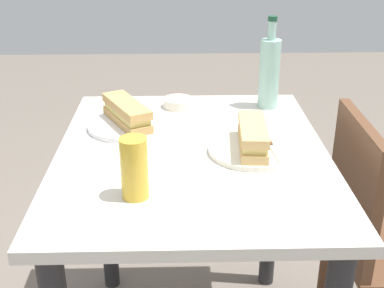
{
  "coord_description": "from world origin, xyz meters",
  "views": [
    {
      "loc": [
        1.29,
        -0.04,
        1.39
      ],
      "look_at": [
        0.0,
        0.0,
        0.8
      ],
      "focal_mm": 48.61,
      "sensor_mm": 36.0,
      "label": 1
    }
  ],
  "objects": [
    {
      "name": "olive_bowl",
      "position": [
        -0.34,
        -0.04,
        0.79
      ],
      "size": [
        0.1,
        0.1,
        0.03
      ],
      "primitive_type": "cylinder",
      "color": "silver",
      "rests_on": "dining_table"
    },
    {
      "name": "knife_far",
      "position": [
        0.01,
        0.22,
        0.8
      ],
      "size": [
        0.18,
        0.03,
        0.01
      ],
      "color": "silver",
      "rests_on": "plate_far"
    },
    {
      "name": "plate_far",
      "position": [
        0.02,
        0.16,
        0.79
      ],
      "size": [
        0.24,
        0.24,
        0.01
      ],
      "primitive_type": "cylinder",
      "color": "silver",
      "rests_on": "dining_table"
    },
    {
      "name": "dining_table",
      "position": [
        0.0,
        0.0,
        0.63
      ],
      "size": [
        0.91,
        0.74,
        0.78
      ],
      "color": "beige",
      "rests_on": "ground"
    },
    {
      "name": "beer_glass",
      "position": [
        0.24,
        -0.14,
        0.85
      ],
      "size": [
        0.06,
        0.06,
        0.15
      ],
      "primitive_type": "cylinder",
      "color": "gold",
      "rests_on": "dining_table"
    },
    {
      "name": "chair_far",
      "position": [
        -0.0,
        0.57,
        0.49
      ],
      "size": [
        0.41,
        0.41,
        0.86
      ],
      "color": "brown",
      "rests_on": "ground"
    },
    {
      "name": "baguette_sandwich_far",
      "position": [
        0.02,
        0.16,
        0.83
      ],
      "size": [
        0.22,
        0.08,
        0.07
      ],
      "color": "tan",
      "rests_on": "plate_far"
    },
    {
      "name": "knife_near",
      "position": [
        -0.2,
        -0.15,
        0.8
      ],
      "size": [
        0.17,
        0.09,
        0.01
      ],
      "color": "silver",
      "rests_on": "plate_near"
    },
    {
      "name": "water_bottle",
      "position": [
        -0.34,
        0.26,
        0.9
      ],
      "size": [
        0.07,
        0.07,
        0.3
      ],
      "color": "#99C6B7",
      "rests_on": "dining_table"
    },
    {
      "name": "plate_near",
      "position": [
        -0.17,
        -0.19,
        0.79
      ],
      "size": [
        0.24,
        0.24,
        0.01
      ],
      "primitive_type": "cylinder",
      "color": "white",
      "rests_on": "dining_table"
    },
    {
      "name": "baguette_sandwich_near",
      "position": [
        -0.17,
        -0.19,
        0.83
      ],
      "size": [
        0.23,
        0.17,
        0.07
      ],
      "color": "tan",
      "rests_on": "plate_near"
    }
  ]
}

